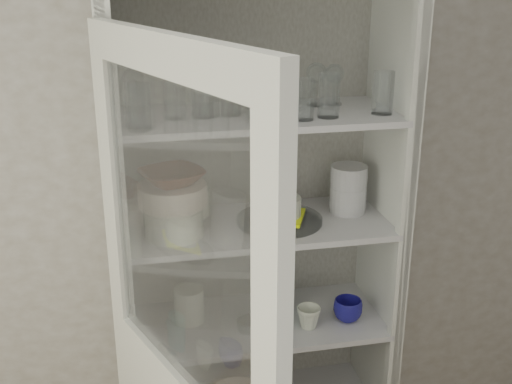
{
  "coord_description": "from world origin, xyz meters",
  "views": [
    {
      "loc": [
        -0.23,
        -0.82,
        2.15
      ],
      "look_at": [
        0.2,
        1.27,
        1.37
      ],
      "focal_mm": 45.0,
      "sensor_mm": 36.0,
      "label": 1
    }
  ],
  "objects_px": {
    "terracotta_bowl": "(172,177)",
    "yellow_trivet": "(280,216)",
    "plate_stack_back": "(183,201)",
    "white_ramekin": "(280,206)",
    "measuring_cups": "(249,324)",
    "glass_platter": "(280,220)",
    "goblet_3": "(316,82)",
    "mug_teal": "(277,300)",
    "goblet_1": "(257,85)",
    "goblet_0": "(134,89)",
    "mug_blue": "(348,310)",
    "goblet_2": "(334,83)",
    "cream_bowl": "(173,194)",
    "pantry_cabinet": "(253,292)",
    "plate_stack_front": "(174,220)",
    "grey_bowl_stack": "(348,189)",
    "white_canister": "(189,305)",
    "teal_jar": "(279,297)",
    "mug_white": "(309,317)"
  },
  "relations": [
    {
      "from": "glass_platter",
      "to": "cream_bowl",
      "type": "bearing_deg",
      "value": -174.61
    },
    {
      "from": "goblet_1",
      "to": "mug_teal",
      "type": "relative_size",
      "value": 1.62
    },
    {
      "from": "goblet_1",
      "to": "white_ramekin",
      "type": "xyz_separation_m",
      "value": [
        0.06,
        -0.1,
        -0.42
      ]
    },
    {
      "from": "terracotta_bowl",
      "to": "yellow_trivet",
      "type": "distance_m",
      "value": 0.42
    },
    {
      "from": "yellow_trivet",
      "to": "grey_bowl_stack",
      "type": "xyz_separation_m",
      "value": [
        0.27,
        0.05,
        0.07
      ]
    },
    {
      "from": "terracotta_bowl",
      "to": "yellow_trivet",
      "type": "relative_size",
      "value": 1.24
    },
    {
      "from": "plate_stack_back",
      "to": "mug_blue",
      "type": "bearing_deg",
      "value": -20.17
    },
    {
      "from": "goblet_0",
      "to": "measuring_cups",
      "type": "xyz_separation_m",
      "value": [
        0.36,
        -0.13,
        -0.87
      ]
    },
    {
      "from": "plate_stack_front",
      "to": "mug_blue",
      "type": "xyz_separation_m",
      "value": [
        0.64,
        -0.02,
        -0.41
      ]
    },
    {
      "from": "mug_teal",
      "to": "yellow_trivet",
      "type": "bearing_deg",
      "value": -101.04
    },
    {
      "from": "goblet_0",
      "to": "white_canister",
      "type": "height_order",
      "value": "goblet_0"
    },
    {
      "from": "cream_bowl",
      "to": "plate_stack_back",
      "type": "bearing_deg",
      "value": 75.68
    },
    {
      "from": "goblet_3",
      "to": "plate_stack_front",
      "type": "height_order",
      "value": "goblet_3"
    },
    {
      "from": "mug_white",
      "to": "teal_jar",
      "type": "distance_m",
      "value": 0.16
    },
    {
      "from": "white_ramekin",
      "to": "goblet_2",
      "type": "bearing_deg",
      "value": 23.43
    },
    {
      "from": "terracotta_bowl",
      "to": "white_canister",
      "type": "relative_size",
      "value": 1.54
    },
    {
      "from": "goblet_1",
      "to": "measuring_cups",
      "type": "height_order",
      "value": "goblet_1"
    },
    {
      "from": "goblet_0",
      "to": "mug_blue",
      "type": "bearing_deg",
      "value": -11.56
    },
    {
      "from": "goblet_0",
      "to": "goblet_3",
      "type": "height_order",
      "value": "goblet_0"
    },
    {
      "from": "measuring_cups",
      "to": "plate_stack_front",
      "type": "bearing_deg",
      "value": 178.84
    },
    {
      "from": "pantry_cabinet",
      "to": "mug_blue",
      "type": "height_order",
      "value": "pantry_cabinet"
    },
    {
      "from": "goblet_2",
      "to": "white_ramekin",
      "type": "distance_m",
      "value": 0.48
    },
    {
      "from": "measuring_cups",
      "to": "pantry_cabinet",
      "type": "bearing_deg",
      "value": 72.74
    },
    {
      "from": "goblet_2",
      "to": "cream_bowl",
      "type": "xyz_separation_m",
      "value": [
        -0.59,
        -0.13,
        -0.33
      ]
    },
    {
      "from": "goblet_1",
      "to": "white_canister",
      "type": "xyz_separation_m",
      "value": [
        -0.27,
        -0.03,
        -0.81
      ]
    },
    {
      "from": "goblet_3",
      "to": "mug_teal",
      "type": "distance_m",
      "value": 0.85
    },
    {
      "from": "plate_stack_back",
      "to": "white_ramekin",
      "type": "height_order",
      "value": "plate_stack_back"
    },
    {
      "from": "white_ramekin",
      "to": "white_canister",
      "type": "bearing_deg",
      "value": 169.5
    },
    {
      "from": "mug_blue",
      "to": "goblet_0",
      "type": "bearing_deg",
      "value": 157.71
    },
    {
      "from": "plate_stack_front",
      "to": "terracotta_bowl",
      "type": "bearing_deg",
      "value": 0.0
    },
    {
      "from": "plate_stack_back",
      "to": "terracotta_bowl",
      "type": "height_order",
      "value": "terracotta_bowl"
    },
    {
      "from": "goblet_0",
      "to": "goblet_2",
      "type": "distance_m",
      "value": 0.7
    },
    {
      "from": "mug_blue",
      "to": "teal_jar",
      "type": "bearing_deg",
      "value": 141.96
    },
    {
      "from": "cream_bowl",
      "to": "mug_blue",
      "type": "bearing_deg",
      "value": -2.05
    },
    {
      "from": "measuring_cups",
      "to": "glass_platter",
      "type": "bearing_deg",
      "value": 18.72
    },
    {
      "from": "white_ramekin",
      "to": "white_canister",
      "type": "distance_m",
      "value": 0.52
    },
    {
      "from": "plate_stack_back",
      "to": "glass_platter",
      "type": "relative_size",
      "value": 0.66
    },
    {
      "from": "plate_stack_back",
      "to": "mug_teal",
      "type": "height_order",
      "value": "plate_stack_back"
    },
    {
      "from": "yellow_trivet",
      "to": "measuring_cups",
      "type": "xyz_separation_m",
      "value": [
        -0.12,
        -0.04,
        -0.41
      ]
    },
    {
      "from": "white_ramekin",
      "to": "grey_bowl_stack",
      "type": "relative_size",
      "value": 0.85
    },
    {
      "from": "cream_bowl",
      "to": "white_ramekin",
      "type": "xyz_separation_m",
      "value": [
        0.38,
        0.04,
        -0.09
      ]
    },
    {
      "from": "plate_stack_front",
      "to": "white_canister",
      "type": "xyz_separation_m",
      "value": [
        0.05,
        0.1,
        -0.39
      ]
    },
    {
      "from": "goblet_2",
      "to": "cream_bowl",
      "type": "height_order",
      "value": "goblet_2"
    },
    {
      "from": "white_canister",
      "to": "plate_stack_front",
      "type": "bearing_deg",
      "value": -116.64
    },
    {
      "from": "goblet_1",
      "to": "pantry_cabinet",
      "type": "bearing_deg",
      "value": -155.41
    },
    {
      "from": "goblet_0",
      "to": "yellow_trivet",
      "type": "distance_m",
      "value": 0.67
    },
    {
      "from": "plate_stack_front",
      "to": "yellow_trivet",
      "type": "xyz_separation_m",
      "value": [
        0.38,
        0.04,
        -0.03
      ]
    },
    {
      "from": "pantry_cabinet",
      "to": "grey_bowl_stack",
      "type": "relative_size",
      "value": 11.67
    },
    {
      "from": "goblet_2",
      "to": "plate_stack_front",
      "type": "height_order",
      "value": "goblet_2"
    },
    {
      "from": "mug_blue",
      "to": "grey_bowl_stack",
      "type": "bearing_deg",
      "value": 70.73
    }
  ]
}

